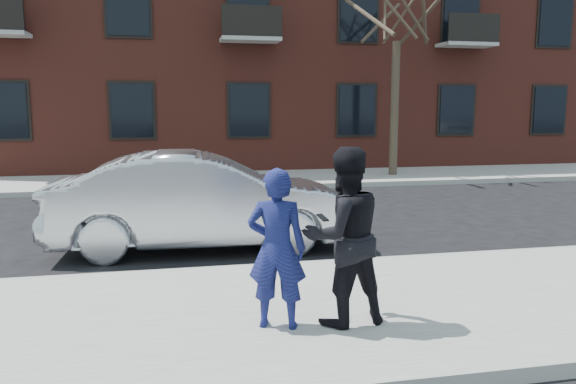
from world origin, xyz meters
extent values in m
plane|color=black|center=(0.00, 0.00, 0.00)|extent=(100.00, 100.00, 0.00)
cube|color=gray|center=(0.00, -0.25, 0.07)|extent=(50.00, 3.50, 0.15)
cube|color=#999691|center=(0.00, 1.55, 0.07)|extent=(50.00, 0.10, 0.15)
cube|color=gray|center=(0.00, 11.25, 0.07)|extent=(50.00, 3.50, 0.15)
cube|color=#999691|center=(0.00, 9.45, 0.07)|extent=(50.00, 0.10, 0.15)
cube|color=maroon|center=(2.00, 18.00, 6.00)|extent=(24.00, 10.00, 12.00)
cube|color=black|center=(-7.50, 12.94, 2.20)|extent=(1.30, 0.06, 1.70)
cube|color=black|center=(3.90, 12.94, 2.20)|extent=(1.30, 0.06, 1.70)
cube|color=black|center=(11.50, 12.94, 2.20)|extent=(1.30, 0.06, 1.70)
cube|color=black|center=(3.90, 12.94, 5.40)|extent=(1.30, 0.06, 1.70)
cube|color=black|center=(11.50, 12.94, 5.40)|extent=(1.30, 0.06, 1.70)
cylinder|color=#382B21|center=(4.50, 11.00, 2.25)|extent=(0.26, 0.26, 4.20)
imported|color=#B7BABF|center=(-2.02, 3.20, 0.80)|extent=(4.91, 1.86, 1.60)
imported|color=navy|center=(-1.50, -0.68, 0.95)|extent=(0.67, 0.54, 1.60)
cube|color=black|center=(-1.48, -0.46, 1.35)|extent=(0.11, 0.14, 0.08)
imported|color=black|center=(-0.83, -0.72, 1.05)|extent=(0.98, 0.82, 1.80)
cube|color=black|center=(-1.00, -0.56, 1.22)|extent=(0.11, 0.15, 0.06)
camera|label=1|loc=(-2.48, -5.96, 2.34)|focal=35.00mm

